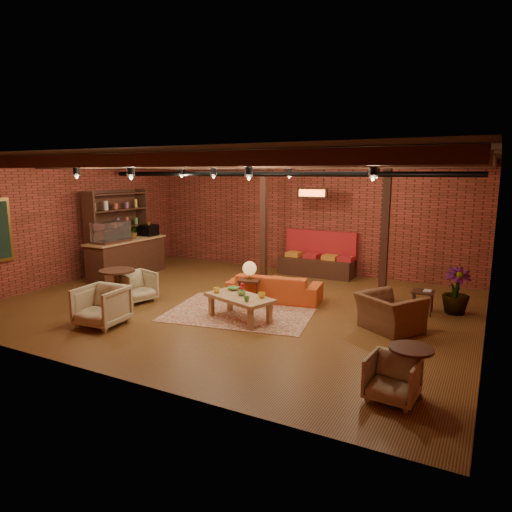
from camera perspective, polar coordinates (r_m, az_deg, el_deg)
The scene contains 28 objects.
floor at distance 10.24m, azimuth -2.70°, elevation -6.00°, with size 10.00×10.00×0.00m, color #3F210F.
ceiling at distance 9.83m, azimuth -2.87°, elevation 12.21°, with size 10.00×8.00×0.02m, color black.
wall_back at distance 13.48m, azimuth 5.97°, elevation 4.86°, with size 10.00×0.02×3.20m, color maroon.
wall_front at distance 6.83m, azimuth -20.20°, elevation -1.12°, with size 10.00×0.02×3.20m, color maroon.
wall_left at distance 13.17m, azimuth -21.89°, elevation 4.04°, with size 0.02×8.00×3.20m, color maroon.
wall_right at distance 8.53m, azimuth 27.46°, elevation 0.54°, with size 0.02×8.00×3.20m, color maroon.
ceiling_beams at distance 9.82m, azimuth -2.86°, elevation 11.51°, with size 9.80×6.40×0.22m, color black, non-canonical shape.
ceiling_pipe at distance 11.22m, azimuth 1.40°, elevation 10.20°, with size 0.12×0.12×9.60m, color black.
post_left at distance 12.45m, azimuth 0.97°, elevation 4.46°, with size 0.16×0.16×3.20m, color black.
post_right at distance 10.75m, azimuth 15.85°, elevation 3.12°, with size 0.16×0.16×3.20m, color black.
service_counter at distance 13.29m, azimuth -15.86°, elevation 0.96°, with size 0.80×2.50×1.60m, color black, non-canonical shape.
plant_counter at distance 13.31m, azimuth -15.05°, elevation 2.84°, with size 0.35×0.39×0.30m, color #337F33.
shelving_hutch at distance 13.58m, azimuth -16.88°, elevation 2.81°, with size 0.52×2.00×2.40m, color black, non-canonical shape.
banquette at distance 13.00m, azimuth 7.58°, elevation -0.28°, with size 2.10×0.70×1.00m, color #AA1C20, non-canonical shape.
service_sign at distance 12.37m, azimuth 7.05°, elevation 7.83°, with size 0.86×0.06×0.30m, color #FA5619.
ceiling_spotlights at distance 9.82m, azimuth -2.85°, elevation 10.23°, with size 6.40×4.40×0.28m, color black, non-canonical shape.
rug at distance 9.67m, azimuth -1.88°, elevation -6.95°, with size 2.96×2.27×0.01m, color maroon.
sofa at distance 10.45m, azimuth 2.32°, elevation -3.89°, with size 2.12×0.83×0.62m, color #BC441A.
coffee_table at distance 9.07m, azimuth -2.08°, elevation -5.33°, with size 1.56×1.11×0.74m.
side_table_lamp at distance 10.03m, azimuth -0.81°, elevation -1.97°, with size 0.59×0.59×0.97m.
round_table_left at distance 10.43m, azimuth -16.92°, elevation -3.05°, with size 0.77×0.77×0.80m.
armchair_a at distance 10.67m, azimuth -14.75°, elevation -3.55°, with size 0.74×0.69×0.76m, color beige.
armchair_b at distance 9.20m, azimuth -18.75°, elevation -5.72°, with size 0.82×0.77×0.84m, color beige.
armchair_right at distance 8.80m, azimuth 16.38°, elevation -6.07°, with size 1.04×0.68×0.91m, color brown.
side_table_book at distance 10.05m, azimuth 20.18°, elevation -4.31°, with size 0.45×0.45×0.50m.
round_table_right at distance 6.39m, azimuth 18.75°, elevation -12.63°, with size 0.57×0.57×0.67m.
armchair_far at distance 6.28m, azimuth 16.70°, elevation -14.19°, with size 0.62×0.58×0.64m, color beige.
plant_tall at distance 10.11m, azimuth 24.14°, elevation 1.30°, with size 1.62×1.62×2.89m, color #4C7F4C.
Camera 1 is at (5.02, -8.44, 2.89)m, focal length 32.00 mm.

